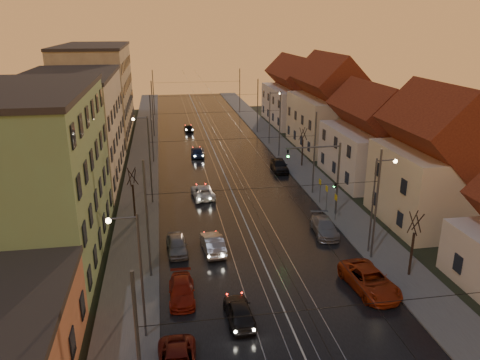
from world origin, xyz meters
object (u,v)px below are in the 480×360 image
traffic_light_mast (328,170)px  driving_car_2 (203,192)px  street_lamp_3 (272,113)px  parked_left_2 (182,291)px  parked_left_3 (177,245)px  street_lamp_1 (377,196)px  street_lamp_0 (135,265)px  driving_car_3 (198,152)px  street_lamp_2 (146,144)px  parked_right_0 (370,280)px  parked_right_2 (279,165)px  driving_car_4 (189,128)px  driving_car_0 (239,311)px  parked_right_1 (324,227)px  driving_car_1 (213,243)px

traffic_light_mast → driving_car_2: (-11.31, 6.81, -3.96)m
street_lamp_3 → parked_left_2: street_lamp_3 is taller
parked_left_2 → parked_left_3: 6.82m
street_lamp_1 → parked_left_2: bearing=-165.0°
street_lamp_0 → street_lamp_3: bearing=67.5°
driving_car_3 → parked_left_2: driving_car_3 is taller
street_lamp_0 → street_lamp_2: same height
street_lamp_2 → parked_left_2: bearing=-83.8°
parked_right_0 → street_lamp_3: bearing=80.5°
street_lamp_1 → parked_right_2: (-2.09, 22.53, -4.10)m
driving_car_4 → parked_left_2: size_ratio=0.85×
driving_car_4 → parked_right_0: 52.98m
traffic_light_mast → parked_right_2: bearing=93.8°
driving_car_0 → traffic_light_mast: bearing=-127.4°
street_lamp_1 → traffic_light_mast: street_lamp_1 is taller
traffic_light_mast → driving_car_2: 13.79m
driving_car_2 → parked_right_0: (9.82, -20.09, 0.13)m
parked_right_2 → parked_right_1: bearing=-88.6°
street_lamp_1 → parked_right_2: 23.00m
parked_left_2 → parked_left_3: size_ratio=1.07×
street_lamp_1 → parked_left_3: (-15.66, 2.65, -4.22)m
driving_car_1 → parked_right_0: 12.67m
street_lamp_1 → driving_car_4: street_lamp_1 is taller
parked_left_3 → parked_right_0: parked_right_0 is taller
street_lamp_1 → driving_car_0: (-12.16, -7.29, -4.20)m
street_lamp_3 → parked_right_2: size_ratio=1.74×
parked_left_3 → parked_left_2: bearing=-92.6°
driving_car_2 → parked_right_2: 12.90m
traffic_light_mast → driving_car_4: traffic_light_mast is taller
street_lamp_3 → driving_car_4: street_lamp_3 is taller
driving_car_1 → driving_car_2: size_ratio=0.97×
driving_car_3 → parked_left_3: bearing=85.9°
traffic_light_mast → parked_left_3: bearing=-159.8°
parked_left_2 → street_lamp_1: bearing=16.0°
street_lamp_1 → driving_car_0: street_lamp_1 is taller
street_lamp_2 → parked_right_1: 22.69m
driving_car_3 → driving_car_4: (-0.22, 15.81, -0.05)m
parked_right_2 → parked_right_0: bearing=-87.9°
driving_car_4 → street_lamp_0: bearing=81.6°
driving_car_4 → parked_right_0: bearing=98.3°
street_lamp_2 → street_lamp_3: bearing=41.3°
street_lamp_0 → driving_car_4: 55.42m
parked_right_0 → street_lamp_0: bearing=-176.0°
traffic_light_mast → parked_right_0: (-1.49, -13.27, -3.83)m
street_lamp_2 → driving_car_4: 27.95m
driving_car_3 → parked_right_0: size_ratio=0.82×
driving_car_0 → parked_right_2: (10.08, 29.82, 0.10)m
street_lamp_2 → driving_car_1: size_ratio=1.81×
street_lamp_2 → parked_left_3: bearing=-81.6°
driving_car_4 → street_lamp_2: bearing=74.9°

